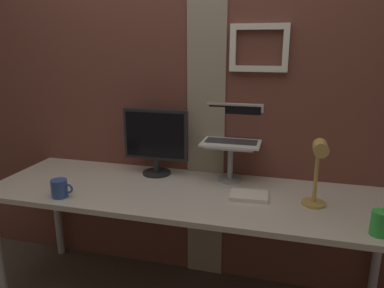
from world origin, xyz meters
The scene contains 9 objects.
brick_wall_back centered at (0.00, 0.38, 1.19)m, with size 3.72×0.16×2.38m.
desk centered at (0.10, -0.03, 0.67)m, with size 2.29×0.70×0.74m.
monitor centered at (-0.17, 0.20, 0.97)m, with size 0.41×0.18×0.42m.
laptop_stand centered at (0.31, 0.20, 0.89)m, with size 0.28×0.22×0.23m.
laptop centered at (0.31, 0.27, 1.03)m, with size 0.34×0.28×0.23m.
desk_lamp centered at (0.78, -0.08, 0.96)m, with size 0.12×0.20×0.36m.
pen_cup centered at (1.03, -0.28, 0.79)m, with size 0.08×0.08×0.17m.
coffee_mug centered at (-0.54, -0.28, 0.79)m, with size 0.13×0.09×0.10m.
paper_clutter_stack centered at (0.45, -0.03, 0.75)m, with size 0.20×0.14×0.02m, color silver.
Camera 1 is at (0.62, -1.85, 1.53)m, focal length 33.93 mm.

